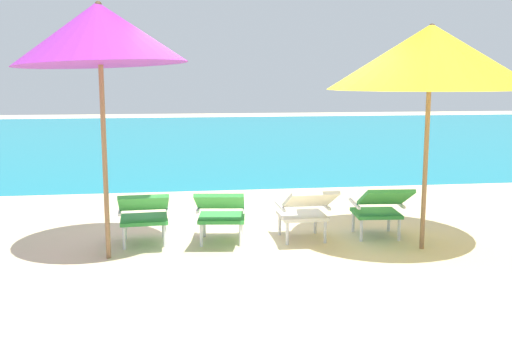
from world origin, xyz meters
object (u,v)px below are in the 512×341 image
object	(u,v)px
beach_umbrella_left	(99,34)
lounge_chair_far_right	(380,206)
lounge_chair_far_left	(144,212)
beach_umbrella_right	(431,57)
lounge_chair_near_left	(221,210)
lounge_chair_near_right	(306,208)

from	to	relation	value
beach_umbrella_left	lounge_chair_far_right	bearing A→B (deg)	4.76
beach_umbrella_left	lounge_chair_far_left	bearing A→B (deg)	42.87
lounge_chair_far_left	beach_umbrella_right	size ratio (longest dim) A/B	0.37
lounge_chair_near_left	lounge_chair_far_right	bearing A→B (deg)	-1.09
lounge_chair_near_left	lounge_chair_far_right	world-z (taller)	same
beach_umbrella_left	beach_umbrella_right	size ratio (longest dim) A/B	1.08
beach_umbrella_right	lounge_chair_near_left	bearing A→B (deg)	169.14
lounge_chair_near_right	beach_umbrella_left	bearing A→B (deg)	-173.19
lounge_chair_near_left	beach_umbrella_right	size ratio (longest dim) A/B	0.38
beach_umbrella_left	beach_umbrella_right	xyz separation A→B (m)	(3.38, -0.13, -0.21)
lounge_chair_near_right	beach_umbrella_right	world-z (taller)	beach_umbrella_right
lounge_chair_far_left	lounge_chair_near_left	size ratio (longest dim) A/B	0.97
lounge_chair_near_left	lounge_chair_near_right	xyz separation A→B (m)	(0.96, -0.03, 0.00)
lounge_chair_near_right	beach_umbrella_left	distance (m)	2.88
lounge_chair_far_left	beach_umbrella_left	bearing A→B (deg)	-137.13
lounge_chair_far_right	lounge_chair_near_right	bearing A→B (deg)	179.63
lounge_chair_near_right	beach_umbrella_right	xyz separation A→B (m)	(1.22, -0.39, 1.67)
lounge_chair_near_left	lounge_chair_near_right	size ratio (longest dim) A/B	1.06
beach_umbrella_right	lounge_chair_far_right	bearing A→B (deg)	132.36
lounge_chair_near_right	lounge_chair_far_right	distance (m)	0.87
lounge_chair_near_left	beach_umbrella_right	bearing A→B (deg)	-10.86
lounge_chair_near_right	beach_umbrella_right	distance (m)	2.11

